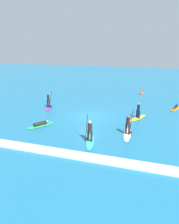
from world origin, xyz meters
name	(u,v)px	position (x,y,z in m)	size (l,w,h in m)	color
ground_plane	(90,116)	(0.00, 0.00, 0.00)	(120.00, 120.00, 0.00)	#1E6B93
surfer_on_white_board	(128,130)	(4.67, -3.78, 0.46)	(0.85, 3.05, 2.32)	white
surfer_on_green_board	(41,124)	(-3.67, -4.16, 0.14)	(2.25, 2.94, 0.43)	#23B266
surfer_on_orange_board	(175,108)	(9.31, 5.98, 0.12)	(1.68, 3.11, 0.39)	orange
surfer_on_teal_board	(90,136)	(1.96, -6.12, 0.51)	(1.34, 2.96, 2.37)	#33C6CC
surfer_on_purple_board	(49,104)	(-5.87, 1.56, 0.50)	(1.32, 2.87, 2.13)	purple
surfer_on_yellow_board	(138,115)	(5.16, 0.93, 0.40)	(1.92, 3.00, 1.71)	yellow
marker_buoy	(142,93)	(4.75, 12.98, 0.19)	(0.48, 0.48, 1.25)	#E55119
wave_crest	(54,152)	(0.00, -8.56, 0.09)	(22.52, 0.90, 0.18)	white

